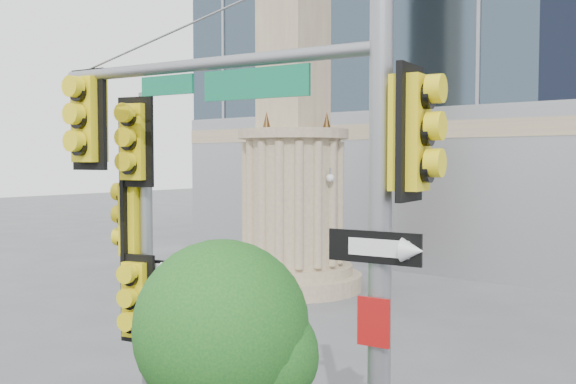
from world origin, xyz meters
The scene contains 4 objects.
monument centered at (-6.00, 9.00, 5.52)m, with size 4.40×4.40×16.60m.
main_signal_pole centered at (2.29, -1.66, 3.92)m, with size 4.90×1.10×6.32m.
secondary_signal_pole centered at (-0.86, -1.12, 3.02)m, with size 0.95×0.68×5.14m.
street_tree centered at (1.54, -1.78, 2.14)m, with size 2.09×2.04×3.25m.
Camera 1 is at (6.67, -7.00, 4.18)m, focal length 40.00 mm.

